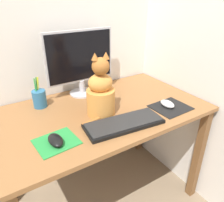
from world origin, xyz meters
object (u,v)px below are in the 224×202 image
cat (101,93)px  pen_cup (39,98)px  monitor (81,60)px  computer_mouse_right (167,104)px  keyboard (124,123)px  computer_mouse_left (56,140)px

cat → pen_cup: cat is taller
monitor → computer_mouse_right: (0.34, -0.45, -0.21)m
computer_mouse_right → cat: size_ratio=0.27×
monitor → keyboard: (0.01, -0.48, -0.22)m
monitor → computer_mouse_left: (-0.35, -0.44, -0.21)m
computer_mouse_left → cat: 0.36m
keyboard → computer_mouse_right: 0.34m
keyboard → monitor: bearing=97.3°
computer_mouse_left → pen_cup: size_ratio=0.61×
computer_mouse_left → computer_mouse_right: computer_mouse_right is taller
cat → computer_mouse_right: bearing=-9.8°
computer_mouse_left → pen_cup: pen_cup is taller
pen_cup → keyboard: bearing=-54.7°
keyboard → pen_cup: pen_cup is taller
keyboard → computer_mouse_right: computer_mouse_right is taller
computer_mouse_left → computer_mouse_right: (0.69, -0.02, 0.00)m
monitor → computer_mouse_right: 0.61m
computer_mouse_left → pen_cup: 0.40m
monitor → pen_cup: 0.35m
keyboard → pen_cup: size_ratio=2.36×
pen_cup → computer_mouse_left: bearing=-96.3°
computer_mouse_left → cat: (0.31, 0.13, 0.11)m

